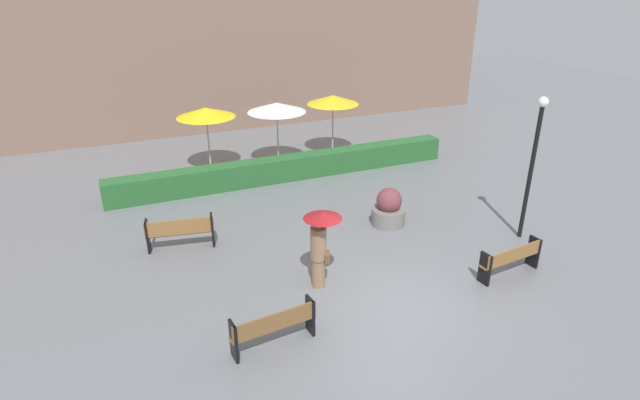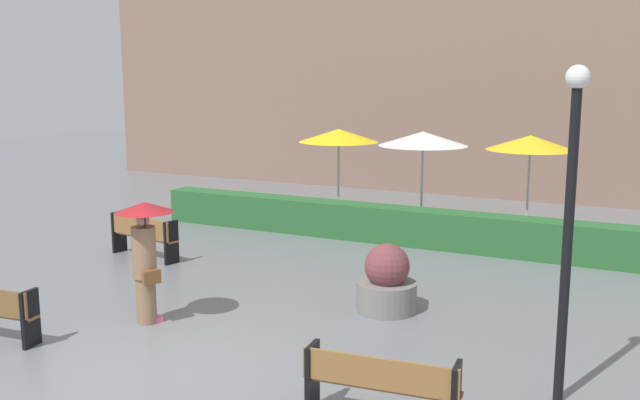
# 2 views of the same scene
# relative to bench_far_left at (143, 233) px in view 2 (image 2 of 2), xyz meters

# --- Properties ---
(ground_plane) EXTENTS (60.00, 60.00, 0.00)m
(ground_plane) POSITION_rel_bench_far_left_xyz_m (4.09, -4.64, -0.55)
(ground_plane) COLOR slate
(bench_far_left) EXTENTS (1.87, 0.68, 0.92)m
(bench_far_left) POSITION_rel_bench_far_left_xyz_m (0.00, 0.00, 0.00)
(bench_far_left) COLOR olive
(bench_far_left) RESTS_ON ground
(bench_near_right) EXTENTS (1.85, 0.53, 0.83)m
(bench_near_right) POSITION_rel_bench_far_left_xyz_m (7.36, -4.64, -0.05)
(bench_near_right) COLOR olive
(bench_near_right) RESTS_ON ground
(pedestrian_with_umbrella) EXTENTS (0.91, 0.91, 1.99)m
(pedestrian_with_umbrella) POSITION_rel_bench_far_left_xyz_m (2.79, -3.21, 0.72)
(pedestrian_with_umbrella) COLOR #8C6B4C
(pedestrian_with_umbrella) RESTS_ON ground
(planter_pot) EXTENTS (1.02, 1.02, 1.16)m
(planter_pot) POSITION_rel_bench_far_left_xyz_m (6.01, -0.93, -0.05)
(planter_pot) COLOR slate
(planter_pot) RESTS_ON ground
(lamp_post) EXTENTS (0.28, 0.28, 4.07)m
(lamp_post) POSITION_rel_bench_far_left_xyz_m (9.11, -3.13, 1.94)
(lamp_post) COLOR black
(lamp_post) RESTS_ON ground
(patio_umbrella_yellow) EXTENTS (2.16, 2.16, 2.48)m
(patio_umbrella_yellow) POSITION_rel_bench_far_left_xyz_m (2.04, 5.69, 1.75)
(patio_umbrella_yellow) COLOR silver
(patio_umbrella_yellow) RESTS_ON ground
(patio_umbrella_white) EXTENTS (2.22, 2.22, 2.54)m
(patio_umbrella_white) POSITION_rel_bench_far_left_xyz_m (4.60, 5.14, 1.82)
(patio_umbrella_white) COLOR silver
(patio_umbrella_white) RESTS_ON ground
(patio_umbrella_yellow_far) EXTENTS (2.09, 2.09, 2.51)m
(patio_umbrella_yellow_far) POSITION_rel_bench_far_left_xyz_m (7.12, 5.57, 1.79)
(patio_umbrella_yellow_far) COLOR silver
(patio_umbrella_yellow_far) RESTS_ON ground
(hedge_strip) EXTENTS (12.78, 0.70, 0.86)m
(hedge_strip) POSITION_rel_bench_far_left_xyz_m (4.49, 3.76, -0.12)
(hedge_strip) COLOR #28602D
(hedge_strip) RESTS_ON ground
(building_facade) EXTENTS (28.00, 1.20, 10.03)m
(building_facade) POSITION_rel_bench_far_left_xyz_m (4.09, 11.36, 4.47)
(building_facade) COLOR #846656
(building_facade) RESTS_ON ground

